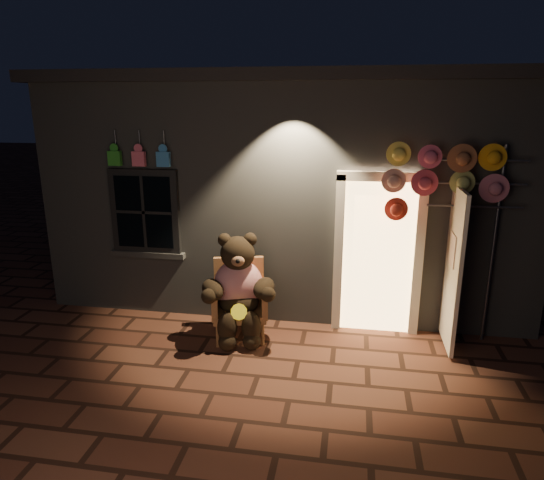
# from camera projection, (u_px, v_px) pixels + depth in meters

# --- Properties ---
(ground) EXTENTS (60.00, 60.00, 0.00)m
(ground) POSITION_uv_depth(u_px,v_px,m) (258.00, 376.00, 5.58)
(ground) COLOR brown
(ground) RESTS_ON ground
(shop_building) EXTENTS (7.30, 5.95, 3.51)m
(shop_building) POSITION_uv_depth(u_px,v_px,m) (299.00, 176.00, 8.89)
(shop_building) COLOR slate
(shop_building) RESTS_ON ground
(wicker_armchair) EXTENTS (0.83, 0.78, 1.03)m
(wicker_armchair) POSITION_uv_depth(u_px,v_px,m) (239.00, 299.00, 6.47)
(wicker_armchair) COLOR #A76740
(wicker_armchair) RESTS_ON ground
(teddy_bear) EXTENTS (1.01, 0.90, 1.43)m
(teddy_bear) POSITION_uv_depth(u_px,v_px,m) (238.00, 288.00, 6.29)
(teddy_bear) COLOR red
(teddy_bear) RESTS_ON ground
(hat_rack) EXTENTS (1.70, 0.22, 2.58)m
(hat_rack) POSITION_uv_depth(u_px,v_px,m) (442.00, 178.00, 5.87)
(hat_rack) COLOR #59595E
(hat_rack) RESTS_ON ground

